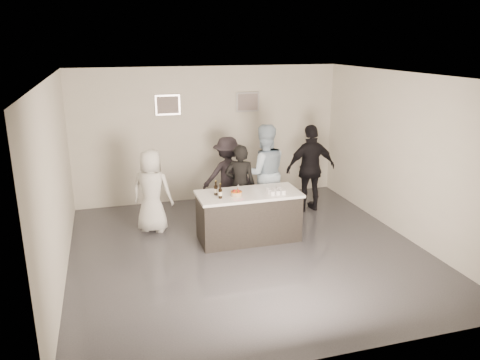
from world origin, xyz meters
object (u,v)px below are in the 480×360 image
Objects in this scene: beer_bottle_b at (220,191)px; person_guest_right at (311,168)px; person_guest_back at (228,175)px; person_main_black at (240,186)px; beer_bottle_a at (216,188)px; person_main_blue at (264,173)px; person_guest_left at (152,191)px; cake at (236,194)px; bar_counter at (249,216)px.

person_guest_right is (2.29, 1.27, -0.10)m from beer_bottle_b.
person_guest_back reaches higher than beer_bottle_b.
beer_bottle_a is at bearing 65.68° from person_main_black.
person_main_blue reaches higher than person_guest_left.
cake is at bearing 170.70° from person_guest_left.
person_guest_back is (1.63, 0.57, 0.02)m from person_guest_left.
person_main_blue reaches higher than person_main_black.
person_main_black is 1.73m from person_guest_right.
beer_bottle_a is 0.16× the size of person_main_black.
person_main_black is at bearing 86.19° from bar_counter.
person_guest_back reaches higher than person_guest_left.
beer_bottle_a is at bearing 100.44° from beer_bottle_b.
person_guest_back is (0.25, 1.58, -0.12)m from cake.
beer_bottle_a reaches higher than cake.
person_guest_right is (1.68, 0.41, 0.11)m from person_main_black.
beer_bottle_b is 1.57m from person_main_blue.
person_main_blue is at bearing 42.04° from beer_bottle_b.
person_guest_left is (-1.08, 1.06, -0.23)m from beer_bottle_b.
beer_bottle_b is at bearing -165.15° from bar_counter.
beer_bottle_a is 1.38m from person_guest_left.
bar_counter is 9.19× the size of cake.
person_guest_left is at bearing 140.09° from beer_bottle_a.
beer_bottle_a is 0.14× the size of person_guest_right.
cake is 0.12× the size of person_main_black.
person_guest_back is at bearing 90.15° from bar_counter.
cake is 0.11× the size of person_guest_right.
beer_bottle_b is at bearing 73.97° from person_main_black.
person_guest_back is at bearing 71.00° from beer_bottle_b.
person_guest_right is (1.99, 1.22, -0.01)m from cake.
person_guest_left is 1.73m from person_guest_back.
person_main_blue is at bearing 56.30° from bar_counter.
beer_bottle_b is at bearing -79.56° from beer_bottle_a.
person_main_black is at bearing 46.48° from beer_bottle_a.
bar_counter is 1.16× the size of person_guest_left.
beer_bottle_a is 0.16× the size of person_guest_back.
person_guest_left is 0.98× the size of person_guest_back.
bar_counter is 1.14× the size of person_guest_back.
beer_bottle_a reaches higher than bar_counter.
beer_bottle_a is 1.00× the size of beer_bottle_b.
person_main_black is 0.83× the size of person_main_blue.
person_guest_right is (1.73, 1.12, 0.48)m from bar_counter.
person_main_black is 1.00× the size of person_guest_back.
beer_bottle_b is 2.62m from person_guest_right.
person_main_blue is at bearing 136.08° from person_guest_back.
cake is 0.12× the size of person_guest_back.
beer_bottle_b is 1.52m from person_guest_left.
person_main_black reaches higher than beer_bottle_b.
person_main_black reaches higher than beer_bottle_a.
person_main_black is 1.70m from person_guest_left.
person_main_black is at bearing 54.76° from beer_bottle_b.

